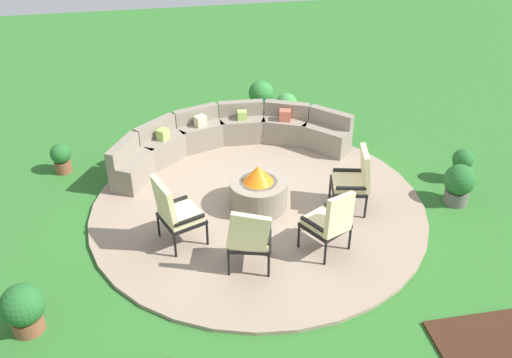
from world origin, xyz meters
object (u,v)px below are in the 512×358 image
(potted_plant_0, at_px, (462,164))
(potted_plant_4, at_px, (261,97))
(potted_plant_1, at_px, (23,308))
(lounge_chair_front_left, at_px, (175,211))
(curved_stone_bench, at_px, (226,138))
(potted_plant_2, at_px, (286,107))
(lounge_chair_back_right, at_px, (355,178))
(lounge_chair_front_right, at_px, (249,237))
(potted_plant_3, at_px, (459,183))
(lounge_chair_back_left, at_px, (330,221))
(fire_pit, at_px, (258,191))
(potted_plant_5, at_px, (61,157))

(potted_plant_0, distance_m, potted_plant_4, 4.33)
(potted_plant_0, xyz_separation_m, potted_plant_1, (-6.91, -2.23, 0.03))
(potted_plant_0, bearing_deg, lounge_chair_front_left, -169.56)
(curved_stone_bench, xyz_separation_m, potted_plant_0, (3.89, -1.63, -0.03))
(potted_plant_1, bearing_deg, potted_plant_2, 48.19)
(lounge_chair_back_right, height_order, potted_plant_1, lounge_chair_back_right)
(potted_plant_0, bearing_deg, potted_plant_2, 132.80)
(lounge_chair_front_right, distance_m, potted_plant_3, 3.79)
(curved_stone_bench, distance_m, lounge_chair_back_right, 2.78)
(lounge_chair_front_right, relative_size, potted_plant_0, 1.70)
(lounge_chair_front_right, bearing_deg, potted_plant_3, 29.87)
(lounge_chair_back_right, distance_m, potted_plant_4, 3.79)
(lounge_chair_front_right, height_order, potted_plant_4, lounge_chair_front_right)
(curved_stone_bench, xyz_separation_m, potted_plant_4, (0.95, 1.55, 0.07))
(lounge_chair_back_left, bearing_deg, potted_plant_2, 54.68)
(lounge_chair_back_right, bearing_deg, potted_plant_2, 18.58)
(lounge_chair_front_right, distance_m, lounge_chair_back_left, 1.20)
(lounge_chair_front_left, height_order, potted_plant_0, lounge_chair_front_left)
(lounge_chair_back_right, xyz_separation_m, potted_plant_0, (2.14, 0.52, -0.28))
(fire_pit, xyz_separation_m, potted_plant_4, (0.69, 3.38, 0.08))
(curved_stone_bench, distance_m, potted_plant_0, 4.21)
(lounge_chair_front_left, xyz_separation_m, potted_plant_0, (4.98, 0.92, -0.30))
(fire_pit, xyz_separation_m, potted_plant_2, (1.13, 2.90, 0.02))
(lounge_chair_front_right, distance_m, potted_plant_0, 4.36)
(potted_plant_3, distance_m, potted_plant_4, 4.57)
(lounge_chair_back_left, distance_m, potted_plant_3, 2.62)
(potted_plant_5, bearing_deg, lounge_chair_front_right, -48.66)
(fire_pit, height_order, lounge_chair_back_left, lounge_chair_back_left)
(fire_pit, xyz_separation_m, lounge_chair_front_left, (-1.35, -0.71, 0.28))
(lounge_chair_back_left, distance_m, potted_plant_0, 3.22)
(lounge_chair_back_left, relative_size, potted_plant_2, 1.57)
(lounge_chair_back_right, relative_size, potted_plant_3, 1.52)
(curved_stone_bench, distance_m, potted_plant_2, 1.75)
(lounge_chair_front_right, height_order, potted_plant_3, lounge_chair_front_right)
(lounge_chair_front_left, height_order, lounge_chair_back_right, lounge_chair_front_left)
(potted_plant_0, xyz_separation_m, potted_plant_4, (-2.94, 3.18, 0.10))
(curved_stone_bench, height_order, potted_plant_3, curved_stone_bench)
(curved_stone_bench, xyz_separation_m, potted_plant_5, (-2.97, -0.07, -0.07))
(fire_pit, relative_size, potted_plant_4, 1.20)
(fire_pit, relative_size, potted_plant_5, 1.68)
(fire_pit, relative_size, lounge_chair_back_right, 0.88)
(fire_pit, height_order, potted_plant_4, fire_pit)
(potted_plant_4, bearing_deg, lounge_chair_front_left, -116.49)
(lounge_chair_front_left, distance_m, potted_plant_5, 3.13)
(lounge_chair_front_left, xyz_separation_m, potted_plant_1, (-1.93, -1.32, -0.27))
(potted_plant_1, distance_m, potted_plant_2, 6.62)
(potted_plant_4, bearing_deg, curved_stone_bench, -121.51)
(curved_stone_bench, height_order, potted_plant_5, curved_stone_bench)
(fire_pit, height_order, lounge_chair_back_right, lounge_chair_back_right)
(lounge_chair_front_right, relative_size, potted_plant_1, 1.53)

